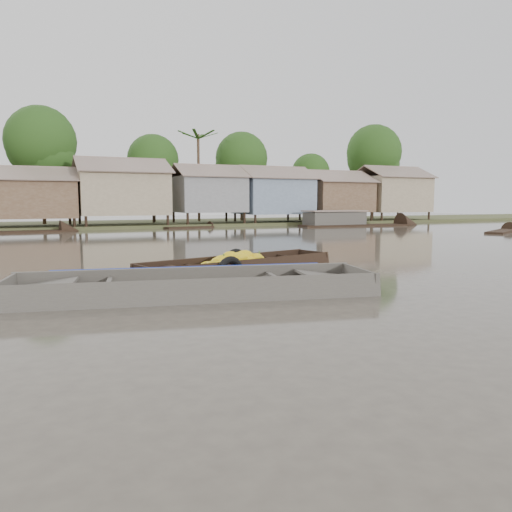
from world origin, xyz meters
name	(u,v)px	position (x,y,z in m)	size (l,w,h in m)	color
ground	(239,296)	(0.00, 0.00, 0.00)	(120.00, 120.00, 0.00)	#463F36
riverbank	(123,189)	(3.03, 31.86, 3.07)	(120.00, 12.47, 10.22)	#384723
banana_boat	(237,266)	(1.31, 3.36, 0.19)	(6.41, 3.05, 0.89)	black
viewer_boat	(196,292)	(-0.82, 0.52, 0.07)	(8.22, 3.68, 0.64)	#48433D
distant_boats	(285,225)	(13.94, 24.21, 0.22)	(47.30, 16.06, 1.38)	black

